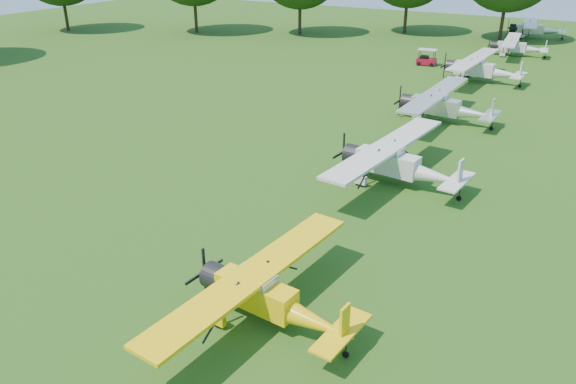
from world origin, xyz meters
name	(u,v)px	position (x,y,z in m)	size (l,w,h in m)	color
ground	(320,229)	(0.00, 0.00, 0.00)	(160.00, 160.00, 0.00)	#274C13
tree_belt	(411,65)	(3.57, 0.16, 8.03)	(137.36, 130.27, 14.52)	#302413
aircraft_2	(267,294)	(1.39, -7.13, 1.19)	(6.52, 10.37, 2.04)	yellow
aircraft_3	(397,161)	(1.32, 6.69, 1.35)	(7.38, 11.73, 2.30)	silver
aircraft_4	(443,104)	(0.54, 19.04, 1.33)	(7.26, 11.55, 2.28)	white
aircraft_5	(481,67)	(0.34, 32.77, 1.36)	(7.40, 11.79, 2.32)	silver
aircraft_6	(516,46)	(1.26, 47.02, 1.16)	(6.34, 10.11, 1.99)	silver
aircraft_7	(535,28)	(1.39, 60.77, 1.31)	(7.21, 11.44, 2.25)	white
golf_cart	(426,60)	(-6.10, 37.53, 0.55)	(2.03, 1.36, 1.65)	maroon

